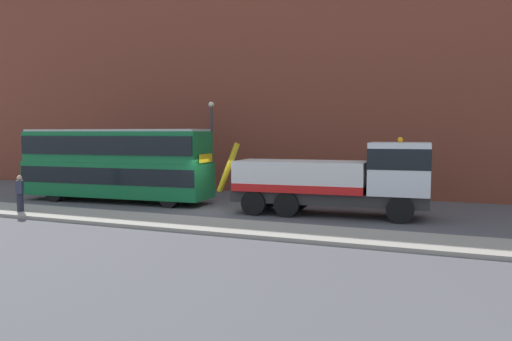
# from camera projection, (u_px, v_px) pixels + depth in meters

# --- Properties ---
(ground_plane) EXTENTS (120.00, 120.00, 0.00)m
(ground_plane) POSITION_uv_depth(u_px,v_px,m) (216.00, 210.00, 24.58)
(ground_plane) COLOR #4C4C51
(near_kerb) EXTENTS (60.00, 2.80, 0.15)m
(near_kerb) POSITION_uv_depth(u_px,v_px,m) (171.00, 222.00, 20.69)
(near_kerb) COLOR gray
(near_kerb) RESTS_ON ground_plane
(building_facade) EXTENTS (60.00, 1.50, 16.00)m
(building_facade) POSITION_uv_depth(u_px,v_px,m) (273.00, 67.00, 31.48)
(building_facade) COLOR brown
(building_facade) RESTS_ON ground_plane
(recovery_tow_truck) EXTENTS (10.21, 3.20, 3.67)m
(recovery_tow_truck) POSITION_uv_depth(u_px,v_px,m) (338.00, 178.00, 22.72)
(recovery_tow_truck) COLOR #2D2D2D
(recovery_tow_truck) RESTS_ON ground_plane
(double_decker_bus) EXTENTS (11.15, 3.23, 4.06)m
(double_decker_bus) POSITION_uv_depth(u_px,v_px,m) (116.00, 162.00, 27.38)
(double_decker_bus) COLOR #146B38
(double_decker_bus) RESTS_ON ground_plane
(pedestrian_onlooker) EXTENTS (0.44, 0.48, 1.71)m
(pedestrian_onlooker) POSITION_uv_depth(u_px,v_px,m) (20.00, 194.00, 23.13)
(pedestrian_onlooker) COLOR #232333
(pedestrian_onlooker) RESTS_ON near_kerb
(street_lamp) EXTENTS (0.36, 0.36, 5.83)m
(street_lamp) POSITION_uv_depth(u_px,v_px,m) (211.00, 139.00, 31.04)
(street_lamp) COLOR #38383D
(street_lamp) RESTS_ON ground_plane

